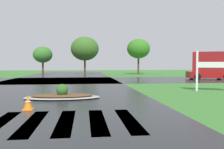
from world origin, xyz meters
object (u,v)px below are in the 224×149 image
car_blue_compact (208,74)px  traffic_cone (28,103)px  estate_billboard (215,64)px  median_island (62,96)px

car_blue_compact → traffic_cone: bearing=-127.4°
estate_billboard → traffic_cone: 10.80m
estate_billboard → traffic_cone: (-9.62, -4.70, -1.38)m
estate_billboard → car_blue_compact: size_ratio=0.53×
estate_billboard → car_blue_compact: bearing=-90.7°
car_blue_compact → traffic_cone: car_blue_compact is taller
median_island → traffic_cone: size_ratio=6.74×
traffic_cone → car_blue_compact: bearing=45.8°
median_island → car_blue_compact: car_blue_compact is taller
estate_billboard → traffic_cone: bearing=51.8°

